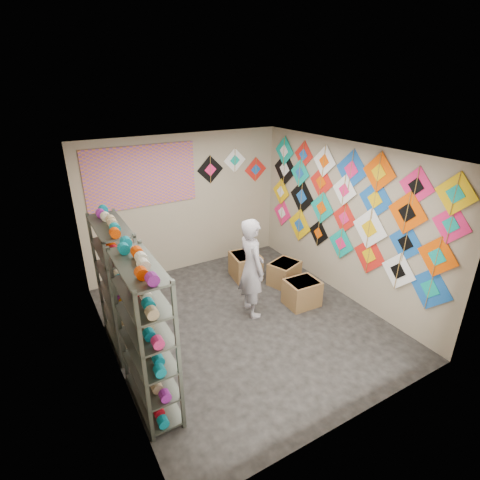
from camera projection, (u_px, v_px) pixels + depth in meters
ground at (244, 321)px, 6.06m from camera, size 4.50×4.50×0.00m
room_walls at (244, 227)px, 5.40m from camera, size 4.50×4.50×4.50m
shelf_rack_front at (146, 338)px, 4.19m from camera, size 0.40×1.10×1.90m
shelf_rack_back at (118, 286)px, 5.22m from camera, size 0.40×1.10×1.90m
string_spools at (130, 303)px, 4.67m from camera, size 0.12×2.36×0.12m
kite_wall_display at (346, 206)px, 6.31m from camera, size 0.06×4.20×2.08m
back_wall_kites at (233, 167)px, 7.53m from camera, size 1.59×0.02×0.75m
poster at (142, 177)px, 6.66m from camera, size 2.00×0.01×1.10m
shopkeeper at (252, 268)px, 5.97m from camera, size 0.68×0.51×1.67m
carton_a at (302, 293)px, 6.42m from camera, size 0.57×0.48×0.46m
carton_b at (284, 273)px, 7.08m from camera, size 0.66×0.60×0.44m
carton_c at (245, 266)px, 7.30m from camera, size 0.59×0.63×0.49m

